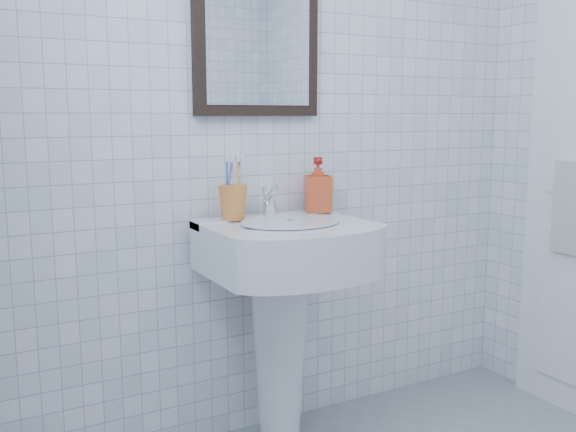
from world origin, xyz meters
TOP-DOWN VIEW (x-y plane):
  - wall_back at (0.00, 1.20)m, footprint 2.20×0.02m
  - wall_left at (-1.10, 0.00)m, footprint 0.02×2.40m
  - washbasin at (-0.15, 0.99)m, footprint 0.57×0.42m
  - faucet at (-0.15, 1.09)m, footprint 0.05×0.11m
  - toothbrush_cup at (-0.29, 1.09)m, footprint 0.11×0.11m
  - soap_dispenser at (0.07, 1.10)m, footprint 0.12×0.12m
  - wall_mirror at (-0.15, 1.18)m, footprint 0.50×0.04m
  - hand_towel at (1.04, 0.70)m, footprint 0.03×0.16m

SIDE VIEW (x-z plane):
  - washbasin at x=-0.15m, z-range 0.15..1.03m
  - hand_towel at x=1.04m, z-range 0.68..1.06m
  - faucet at x=-0.15m, z-range 0.86..0.98m
  - toothbrush_cup at x=-0.29m, z-range 0.87..1.00m
  - soap_dispenser at x=0.07m, z-range 0.87..1.08m
  - wall_back at x=0.00m, z-range 0.00..2.50m
  - wall_left at x=-1.10m, z-range 0.00..2.50m
  - wall_mirror at x=-0.15m, z-range 1.24..1.86m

